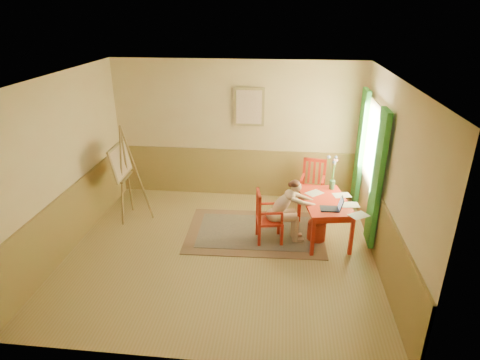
# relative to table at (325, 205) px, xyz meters

# --- Properties ---
(room) EXTENTS (5.04, 4.54, 2.84)m
(room) POSITION_rel_table_xyz_m (-1.68, -0.63, 0.77)
(room) COLOR tan
(room) RESTS_ON ground
(wainscot) EXTENTS (5.00, 4.50, 1.00)m
(wainscot) POSITION_rel_table_xyz_m (-1.68, 0.17, -0.13)
(wainscot) COLOR olive
(wainscot) RESTS_ON room
(window) EXTENTS (0.12, 2.01, 2.20)m
(window) POSITION_rel_table_xyz_m (0.73, 0.47, 0.71)
(window) COLOR white
(window) RESTS_ON room
(wall_portrait) EXTENTS (0.60, 0.05, 0.76)m
(wall_portrait) POSITION_rel_table_xyz_m (-1.43, 1.58, 1.27)
(wall_portrait) COLOR #9A8651
(wall_portrait) RESTS_ON room
(rug) EXTENTS (2.46, 1.69, 0.02)m
(rug) POSITION_rel_table_xyz_m (-1.18, 0.03, -0.62)
(rug) COLOR #8C7251
(rug) RESTS_ON room
(table) EXTENTS (0.91, 1.30, 0.72)m
(table) POSITION_rel_table_xyz_m (0.00, 0.00, 0.00)
(table) COLOR red
(table) RESTS_ON room
(chair_left) EXTENTS (0.49, 0.47, 0.92)m
(chair_left) POSITION_rel_table_xyz_m (-0.97, -0.22, -0.17)
(chair_left) COLOR red
(chair_left) RESTS_ON room
(chair_back) EXTENTS (0.52, 0.54, 1.01)m
(chair_back) POSITION_rel_table_xyz_m (-0.14, 1.07, -0.13)
(chair_back) COLOR red
(chair_back) RESTS_ON room
(figure) EXTENTS (0.86, 0.43, 1.12)m
(figure) POSITION_rel_table_xyz_m (-0.65, -0.17, -0.01)
(figure) COLOR #D3AA8E
(figure) RESTS_ON room
(laptop) EXTENTS (0.36, 0.22, 0.21)m
(laptop) POSITION_rel_table_xyz_m (0.09, -0.34, 0.13)
(laptop) COLOR #1E2338
(laptop) RESTS_ON table
(papers) EXTENTS (0.99, 1.09, 0.00)m
(papers) POSITION_rel_table_xyz_m (0.24, -0.05, 0.09)
(papers) COLOR white
(papers) RESTS_ON table
(vase) EXTENTS (0.22, 0.31, 0.61)m
(vase) POSITION_rel_table_xyz_m (0.14, 0.48, 0.37)
(vase) COLOR #3F724C
(vase) RESTS_ON table
(wastebasket) EXTENTS (0.41, 0.41, 0.33)m
(wastebasket) POSITION_rel_table_xyz_m (-0.11, -0.09, -0.46)
(wastebasket) COLOR #BD3721
(wastebasket) RESTS_ON room
(easel) EXTENTS (0.61, 0.80, 1.81)m
(easel) POSITION_rel_table_xyz_m (-3.62, 0.34, 0.44)
(easel) COLOR brown
(easel) RESTS_ON room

